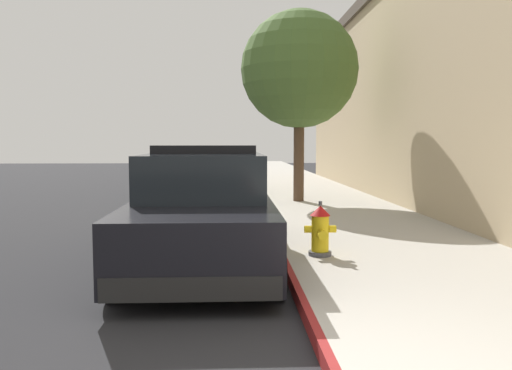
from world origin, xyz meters
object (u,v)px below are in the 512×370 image
at_px(police_cruiser, 204,212).
at_px(parked_car_silver_ahead, 218,172).
at_px(street_tree, 299,70).
at_px(fire_hydrant, 320,231).

distance_m(police_cruiser, parked_car_silver_ahead, 10.14).
bearing_deg(police_cruiser, street_tree, 71.33).
relative_size(parked_car_silver_ahead, street_tree, 0.96).
distance_m(fire_hydrant, street_tree, 7.46).
xyz_separation_m(parked_car_silver_ahead, street_tree, (2.26, -3.64, 2.88)).
xyz_separation_m(fire_hydrant, street_tree, (0.57, 6.75, 3.12)).
xyz_separation_m(police_cruiser, street_tree, (2.20, 6.50, 2.88)).
xyz_separation_m(parked_car_silver_ahead, fire_hydrant, (1.68, -10.39, -0.24)).
height_order(fire_hydrant, street_tree, street_tree).
bearing_deg(street_tree, parked_car_silver_ahead, 121.79).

